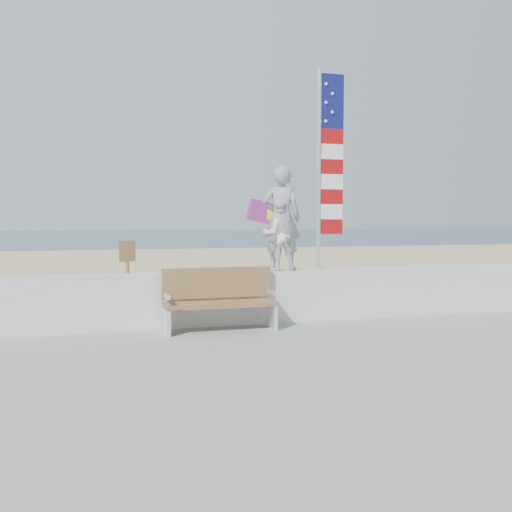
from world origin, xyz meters
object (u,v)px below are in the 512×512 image
object	(u,v)px
child	(280,235)
bench	(219,299)
adult	(281,218)
flag	(326,161)

from	to	relation	value
child	bench	world-z (taller)	child
adult	bench	xyz separation A→B (m)	(-1.20, -0.45, -1.29)
adult	child	size ratio (longest dim) A/B	1.46
child	flag	distance (m)	1.55
child	adult	bearing A→B (deg)	-172.19
child	flag	size ratio (longest dim) A/B	0.35
adult	child	world-z (taller)	adult
bench	adult	bearing A→B (deg)	20.81
child	bench	distance (m)	1.60
adult	bench	world-z (taller)	adult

